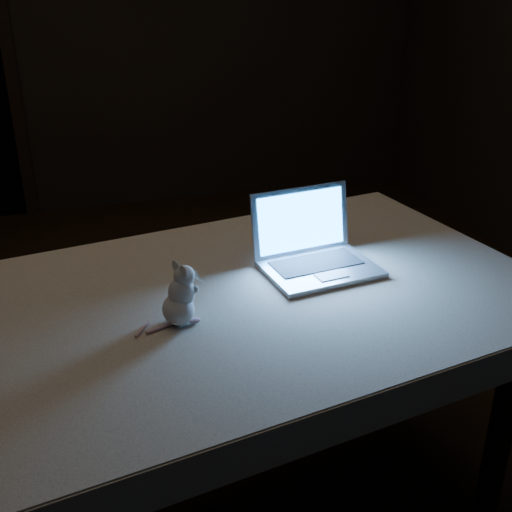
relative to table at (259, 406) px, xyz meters
name	(u,v)px	position (x,y,z in m)	size (l,w,h in m)	color
floor	(181,408)	(-0.16, 0.57, -0.40)	(5.00, 5.00, 0.00)	black
back_wall	(101,19)	(-0.16, 3.07, 0.90)	(4.50, 0.04, 2.60)	black
table	(259,406)	(0.00, 0.00, 0.00)	(1.50, 0.96, 0.80)	black
tablecloth	(246,313)	(-0.05, -0.03, 0.36)	(1.60, 1.07, 0.10)	beige
laptop	(322,238)	(0.21, 0.06, 0.52)	(0.33, 0.29, 0.22)	#A6A6AB
plush_mouse	(178,295)	(-0.25, -0.12, 0.49)	(0.12, 0.12, 0.17)	silver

